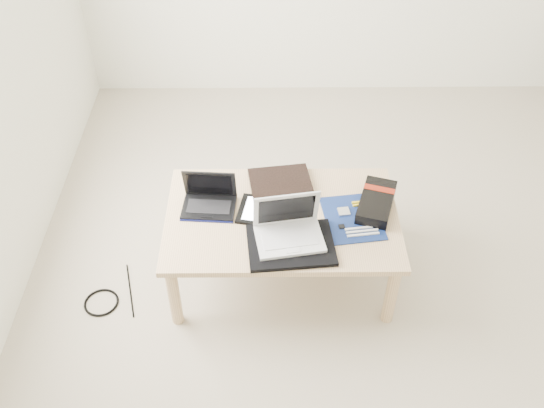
{
  "coord_description": "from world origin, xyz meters",
  "views": [
    {
      "loc": [
        -0.77,
        -1.83,
        2.38
      ],
      "look_at": [
        -0.76,
        0.23,
        0.48
      ],
      "focal_mm": 40.0,
      "sensor_mm": 36.0,
      "label": 1
    }
  ],
  "objects_px": {
    "netbook": "(209,200)",
    "gpu_box": "(376,202)",
    "coffee_table": "(282,223)",
    "white_laptop": "(288,229)"
  },
  "relations": [
    {
      "from": "white_laptop",
      "to": "gpu_box",
      "type": "xyz_separation_m",
      "value": [
        0.42,
        0.2,
        -0.03
      ]
    },
    {
      "from": "coffee_table",
      "to": "netbook",
      "type": "xyz_separation_m",
      "value": [
        -0.35,
        0.07,
        0.09
      ]
    },
    {
      "from": "coffee_table",
      "to": "gpu_box",
      "type": "height_order",
      "value": "gpu_box"
    },
    {
      "from": "white_laptop",
      "to": "netbook",
      "type": "bearing_deg",
      "value": 149.14
    },
    {
      "from": "coffee_table",
      "to": "white_laptop",
      "type": "relative_size",
      "value": 3.36
    },
    {
      "from": "coffee_table",
      "to": "white_laptop",
      "type": "distance_m",
      "value": 0.19
    },
    {
      "from": "coffee_table",
      "to": "netbook",
      "type": "distance_m",
      "value": 0.36
    },
    {
      "from": "gpu_box",
      "to": "coffee_table",
      "type": "bearing_deg",
      "value": -172.93
    },
    {
      "from": "white_laptop",
      "to": "gpu_box",
      "type": "distance_m",
      "value": 0.47
    },
    {
      "from": "netbook",
      "to": "gpu_box",
      "type": "xyz_separation_m",
      "value": [
        0.8,
        -0.02,
        -0.01
      ]
    }
  ]
}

